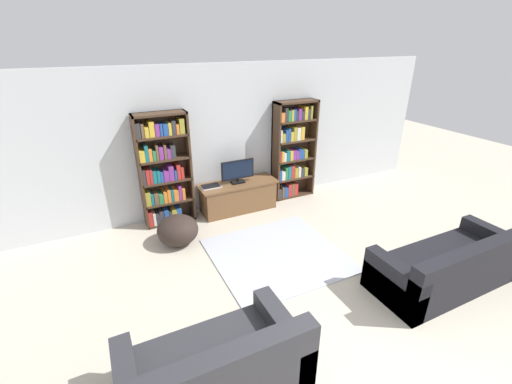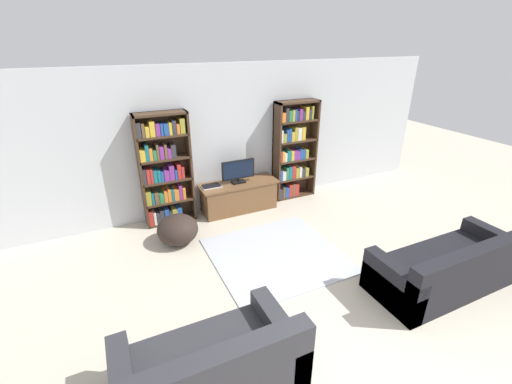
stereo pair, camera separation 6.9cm
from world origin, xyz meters
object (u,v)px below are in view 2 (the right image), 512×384
(bookshelf_left, at_px, (164,171))
(bookshelf_right, at_px, (293,151))
(laptop, at_px, (211,186))
(couch_right_sofa, at_px, (447,269))
(television, at_px, (238,171))
(tv_stand, at_px, (239,196))
(couch_left_sectional, at_px, (211,373))
(beanbag_ottoman, at_px, (178,229))

(bookshelf_left, bearing_deg, bookshelf_right, 0.03)
(laptop, height_order, couch_right_sofa, couch_right_sofa)
(television, xyz_separation_m, couch_right_sofa, (1.60, -3.15, -0.51))
(television, bearing_deg, tv_stand, -90.00)
(couch_right_sofa, bearing_deg, bookshelf_right, 96.79)
(bookshelf_left, xyz_separation_m, laptop, (0.77, -0.12, -0.38))
(bookshelf_right, xyz_separation_m, television, (-1.21, -0.14, -0.18))
(bookshelf_right, distance_m, laptop, 1.77)
(tv_stand, bearing_deg, television, 90.00)
(television, distance_m, couch_left_sectional, 3.72)
(television, relative_size, couch_left_sectional, 0.39)
(laptop, xyz_separation_m, beanbag_ottoman, (-0.79, -0.67, -0.33))
(television, xyz_separation_m, couch_left_sectional, (-1.64, -3.30, -0.49))
(bookshelf_left, xyz_separation_m, couch_left_sectional, (-0.35, -3.43, -0.66))
(tv_stand, bearing_deg, bookshelf_right, 6.47)
(beanbag_ottoman, bearing_deg, laptop, 40.11)
(couch_left_sectional, bearing_deg, bookshelf_right, 50.34)
(tv_stand, bearing_deg, couch_left_sectional, -116.40)
(tv_stand, xyz_separation_m, beanbag_ottoman, (-1.30, -0.65, -0.04))
(bookshelf_left, height_order, couch_right_sofa, bookshelf_left)
(bookshelf_left, bearing_deg, tv_stand, -6.03)
(tv_stand, bearing_deg, laptop, 177.78)
(bookshelf_right, height_order, laptop, bookshelf_right)
(laptop, distance_m, beanbag_ottoman, 1.08)
(tv_stand, xyz_separation_m, laptop, (-0.52, 0.02, 0.29))
(laptop, relative_size, beanbag_ottoman, 0.54)
(couch_right_sofa, height_order, beanbag_ottoman, couch_right_sofa)
(couch_left_sectional, bearing_deg, couch_right_sofa, 2.67)
(laptop, height_order, beanbag_ottoman, laptop)
(television, bearing_deg, beanbag_ottoman, -153.61)
(laptop, bearing_deg, couch_right_sofa, -56.23)
(laptop, relative_size, couch_left_sectional, 0.21)
(couch_right_sofa, bearing_deg, laptop, 123.77)
(television, height_order, beanbag_ottoman, television)
(bookshelf_right, height_order, couch_left_sectional, bookshelf_right)
(tv_stand, height_order, television, television)
(bookshelf_right, height_order, television, bookshelf_right)
(couch_left_sectional, relative_size, couch_right_sofa, 0.79)
(bookshelf_right, distance_m, couch_right_sofa, 3.38)
(bookshelf_left, relative_size, laptop, 5.62)
(bookshelf_right, xyz_separation_m, tv_stand, (-1.21, -0.14, -0.68))
(bookshelf_right, distance_m, couch_left_sectional, 4.51)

